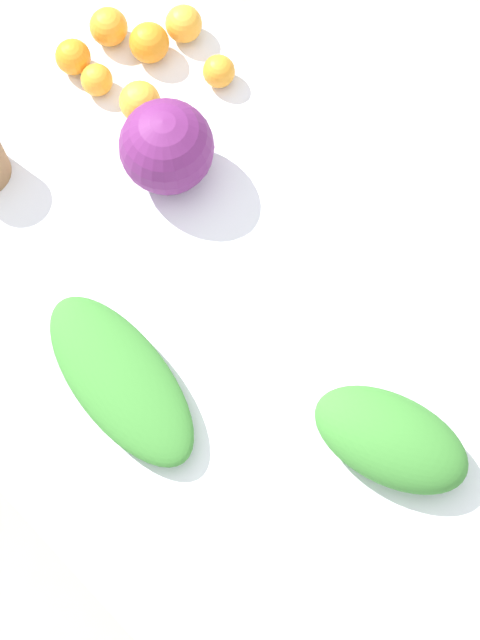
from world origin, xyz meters
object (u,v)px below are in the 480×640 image
object	(u,v)px
cabbage_purple	(167,147)
orange_5	(73,57)
orange_4	(184,24)
greens_bunch_dandelion	(391,439)
orange_3	(219,71)
greens_bunch_chard	(121,379)
orange_6	(97,80)
orange_1	(140,102)
orange_2	(109,27)
orange_0	(149,43)

from	to	relation	value
cabbage_purple	orange_5	bearing A→B (deg)	-5.04
orange_4	orange_5	xyz separation A→B (m)	(0.10, 0.21, -0.00)
greens_bunch_dandelion	orange_4	size ratio (longest dim) A/B	3.67
orange_3	cabbage_purple	bearing A→B (deg)	110.24
greens_bunch_chard	orange_6	distance (m)	0.63
orange_1	orange_4	xyz separation A→B (m)	(0.07, -0.19, -0.00)
greens_bunch_chard	orange_1	size ratio (longest dim) A/B	4.57
greens_bunch_dandelion	orange_6	bearing A→B (deg)	-8.27
cabbage_purple	orange_4	bearing A→B (deg)	-49.06
greens_bunch_chard	orange_2	xyz separation A→B (m)	(0.57, -0.49, 0.00)
orange_3	orange_6	xyz separation A→B (m)	(0.16, 0.19, -0.00)
greens_bunch_dandelion	orange_5	xyz separation A→B (m)	(0.99, -0.13, -0.01)
orange_0	orange_6	xyz separation A→B (m)	(0.02, 0.13, -0.01)
greens_bunch_chard	orange_6	xyz separation A→B (m)	(0.50, -0.39, -0.00)
greens_bunch_dandelion	orange_1	distance (m)	0.82
greens_bunch_chard	orange_0	world-z (taller)	orange_0
orange_5	orange_6	world-z (taller)	orange_5
cabbage_purple	orange_2	xyz separation A→B (m)	(0.31, -0.13, -0.05)
cabbage_purple	orange_5	size ratio (longest dim) A/B	2.51
greens_bunch_dandelion	orange_6	distance (m)	0.92
orange_4	orange_6	distance (m)	0.22
cabbage_purple	orange_0	distance (m)	0.28
greens_bunch_chard	orange_4	distance (m)	0.77
orange_0	orange_1	world-z (taller)	same
cabbage_purple	orange_5	distance (m)	0.32
cabbage_purple	orange_1	bearing A→B (deg)	-20.15
orange_3	orange_5	xyz separation A→B (m)	(0.23, 0.19, 0.00)
greens_bunch_dandelion	orange_0	world-z (taller)	greens_bunch_dandelion
cabbage_purple	orange_6	world-z (taller)	cabbage_purple
cabbage_purple	orange_4	size ratio (longest dim) A/B	2.36
orange_4	orange_5	bearing A→B (deg)	64.37
orange_3	greens_bunch_dandelion	bearing A→B (deg)	156.85
greens_bunch_chard	orange_3	size ratio (longest dim) A/B	5.73
cabbage_purple	orange_6	xyz separation A→B (m)	(0.24, -0.03, -0.06)
orange_1	cabbage_purple	bearing A→B (deg)	159.85
orange_3	orange_4	bearing A→B (deg)	-11.63
cabbage_purple	orange_6	bearing A→B (deg)	-6.27
cabbage_purple	greens_bunch_dandelion	distance (m)	0.68
orange_0	orange_6	size ratio (longest dim) A/B	1.27
orange_2	orange_4	size ratio (longest dim) A/B	1.03
greens_bunch_chard	orange_6	bearing A→B (deg)	-38.12
greens_bunch_dandelion	orange_4	xyz separation A→B (m)	(0.88, -0.35, -0.01)
orange_2	orange_4	world-z (taller)	orange_2
greens_bunch_dandelion	orange_1	world-z (taller)	greens_bunch_dandelion
orange_4	orange_6	bearing A→B (deg)	82.09
greens_bunch_chard	orange_0	distance (m)	0.71
greens_bunch_chard	orange_6	size ratio (longest dim) A/B	5.85
orange_2	orange_6	bearing A→B (deg)	126.24
greens_bunch_chard	orange_3	xyz separation A→B (m)	(0.34, -0.58, -0.00)
orange_5	greens_bunch_dandelion	bearing A→B (deg)	172.27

